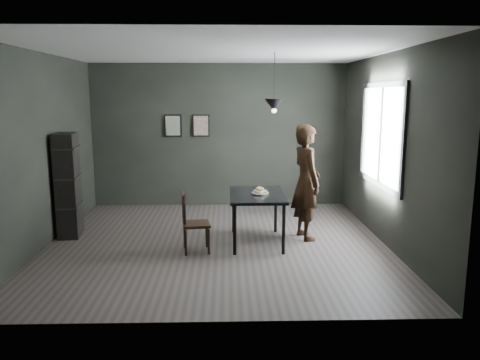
{
  "coord_description": "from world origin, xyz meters",
  "views": [
    {
      "loc": [
        0.16,
        -6.77,
        2.2
      ],
      "look_at": [
        0.35,
        0.05,
        0.95
      ],
      "focal_mm": 35.0,
      "sensor_mm": 36.0,
      "label": 1
    }
  ],
  "objects_px": {
    "white_plate": "(260,193)",
    "woman": "(306,182)",
    "wood_chair": "(191,218)",
    "pendant_lamp": "(274,105)",
    "cafe_table": "(257,199)",
    "shelf_unit": "(68,185)"
  },
  "relations": [
    {
      "from": "white_plate",
      "to": "woman",
      "type": "relative_size",
      "value": 0.13
    },
    {
      "from": "cafe_table",
      "to": "wood_chair",
      "type": "relative_size",
      "value": 1.39
    },
    {
      "from": "wood_chair",
      "to": "pendant_lamp",
      "type": "height_order",
      "value": "pendant_lamp"
    },
    {
      "from": "shelf_unit",
      "to": "white_plate",
      "type": "bearing_deg",
      "value": -15.41
    },
    {
      "from": "woman",
      "to": "pendant_lamp",
      "type": "xyz_separation_m",
      "value": [
        -0.52,
        -0.11,
        1.17
      ]
    },
    {
      "from": "wood_chair",
      "to": "pendant_lamp",
      "type": "distance_m",
      "value": 2.04
    },
    {
      "from": "wood_chair",
      "to": "pendant_lamp",
      "type": "xyz_separation_m",
      "value": [
        1.21,
        0.5,
        1.56
      ]
    },
    {
      "from": "cafe_table",
      "to": "white_plate",
      "type": "bearing_deg",
      "value": -4.74
    },
    {
      "from": "white_plate",
      "to": "shelf_unit",
      "type": "xyz_separation_m",
      "value": [
        -2.97,
        0.44,
        0.05
      ]
    },
    {
      "from": "cafe_table",
      "to": "white_plate",
      "type": "height_order",
      "value": "white_plate"
    },
    {
      "from": "shelf_unit",
      "to": "woman",
      "type": "bearing_deg",
      "value": -10.46
    },
    {
      "from": "white_plate",
      "to": "wood_chair",
      "type": "bearing_deg",
      "value": -158.63
    },
    {
      "from": "pendant_lamp",
      "to": "cafe_table",
      "type": "bearing_deg",
      "value": -158.2
    },
    {
      "from": "wood_chair",
      "to": "pendant_lamp",
      "type": "relative_size",
      "value": 0.99
    },
    {
      "from": "cafe_table",
      "to": "woman",
      "type": "xyz_separation_m",
      "value": [
        0.77,
        0.21,
        0.21
      ]
    },
    {
      "from": "pendant_lamp",
      "to": "woman",
      "type": "bearing_deg",
      "value": 12.15
    },
    {
      "from": "white_plate",
      "to": "woman",
      "type": "height_order",
      "value": "woman"
    },
    {
      "from": "shelf_unit",
      "to": "wood_chair",
      "type": "bearing_deg",
      "value": -29.97
    },
    {
      "from": "cafe_table",
      "to": "pendant_lamp",
      "type": "xyz_separation_m",
      "value": [
        0.25,
        0.1,
        1.38
      ]
    },
    {
      "from": "white_plate",
      "to": "woman",
      "type": "bearing_deg",
      "value": 16.65
    },
    {
      "from": "cafe_table",
      "to": "wood_chair",
      "type": "distance_m",
      "value": 1.05
    },
    {
      "from": "woman",
      "to": "shelf_unit",
      "type": "height_order",
      "value": "woman"
    }
  ]
}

